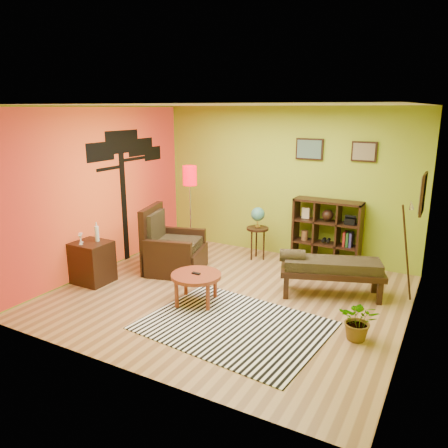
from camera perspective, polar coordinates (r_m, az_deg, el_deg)
The scene contains 11 objects.
ground at distance 6.72m, azimuth 0.57°, elevation -9.33°, with size 5.00×5.00×0.00m, color tan.
room_shell at distance 6.26m, azimuth -0.08°, elevation 6.09°, with size 5.04×4.54×2.82m.
zebra_rug at distance 5.86m, azimuth 1.35°, elevation -13.11°, with size 2.29×1.74×0.01m, color white.
coffee_table at distance 6.36m, azimuth -3.66°, elevation -7.06°, with size 0.73×0.73×0.47m.
armchair at distance 7.65m, azimuth -6.87°, elevation -3.60°, with size 1.14×1.14×1.13m.
side_cabinet at distance 7.42m, azimuth -16.83°, elevation -4.76°, with size 0.57×0.52×0.99m.
floor_lamp at distance 8.06m, azimuth -4.47°, elevation 5.24°, with size 0.26×0.26×1.74m.
globe_table at distance 8.08m, azimuth 4.42°, elevation 0.51°, with size 0.41×0.41×0.99m.
cube_shelf at distance 7.99m, azimuth 13.33°, elevation -1.18°, with size 1.20×0.35×1.20m.
bench at distance 6.76m, azimuth 13.57°, elevation -5.52°, with size 1.61×1.03×0.70m.
potted_plant at distance 5.71m, azimuth 17.20°, elevation -12.41°, with size 0.47×0.52×0.41m, color #26661E.
Camera 1 is at (2.88, -5.41, 2.76)m, focal length 35.00 mm.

